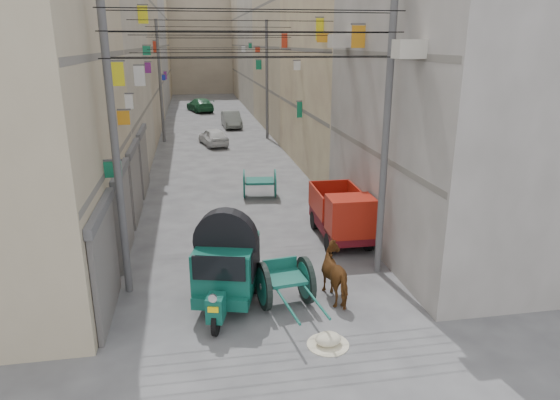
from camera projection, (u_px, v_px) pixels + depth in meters
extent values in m
cube|color=#68635C|center=(109.00, 162.00, 14.62)|extent=(0.25, 9.80, 0.18)
cube|color=#68635C|center=(98.00, 56.00, 13.71)|extent=(0.25, 9.80, 0.18)
cube|color=#AAA192|center=(52.00, 55.00, 23.45)|extent=(8.00, 12.00, 12.00)
cube|color=#68635C|center=(141.00, 113.00, 24.94)|extent=(0.25, 11.76, 0.18)
cube|color=#68635C|center=(136.00, 50.00, 24.04)|extent=(0.25, 11.76, 0.18)
cube|color=#B3A58D|center=(97.00, 36.00, 35.36)|extent=(8.00, 14.00, 14.00)
cube|color=#68635C|center=(157.00, 89.00, 37.15)|extent=(0.25, 13.72, 0.18)
cube|color=#68635C|center=(154.00, 47.00, 36.24)|extent=(0.25, 13.72, 0.18)
cube|color=#68635C|center=(150.00, 3.00, 35.34)|extent=(0.25, 13.72, 0.18)
cube|color=#A39C98|center=(122.00, 49.00, 48.83)|extent=(8.00, 14.00, 11.80)
cube|color=#68635C|center=(165.00, 77.00, 50.29)|extent=(0.25, 13.72, 0.18)
cube|color=#68635C|center=(163.00, 46.00, 49.38)|extent=(0.25, 13.72, 0.18)
cube|color=#68635C|center=(160.00, 14.00, 48.48)|extent=(0.25, 13.72, 0.18)
cube|color=#C9BA8B|center=(135.00, 41.00, 60.78)|extent=(8.00, 12.00, 13.50)
cube|color=#68635C|center=(169.00, 70.00, 62.49)|extent=(0.25, 11.76, 0.18)
cube|color=#68635C|center=(168.00, 45.00, 61.59)|extent=(0.25, 11.76, 0.18)
cube|color=#68635C|center=(166.00, 19.00, 60.68)|extent=(0.25, 11.76, 0.18)
cube|color=#A39C98|center=(500.00, 44.00, 15.63)|extent=(8.00, 10.00, 13.00)
cube|color=#68635C|center=(376.00, 152.00, 15.99)|extent=(0.25, 9.80, 0.18)
cube|color=#68635C|center=(382.00, 55.00, 15.08)|extent=(0.25, 9.80, 0.18)
cube|color=#C9BA8B|center=(375.00, 53.00, 26.11)|extent=(8.00, 12.00, 12.00)
cube|color=#68635C|center=(302.00, 109.00, 26.31)|extent=(0.25, 11.76, 0.18)
cube|color=#68635C|center=(303.00, 50.00, 25.41)|extent=(0.25, 11.76, 0.18)
cube|color=tan|center=(316.00, 36.00, 38.01)|extent=(8.00, 14.00, 14.00)
cube|color=#68635C|center=(266.00, 88.00, 38.52)|extent=(0.25, 13.72, 0.18)
cube|color=#68635C|center=(266.00, 47.00, 37.61)|extent=(0.25, 13.72, 0.18)
cube|color=#68635C|center=(265.00, 5.00, 36.70)|extent=(0.25, 13.72, 0.18)
cube|color=#AAA192|center=(283.00, 49.00, 51.49)|extent=(8.00, 14.00, 11.80)
cube|color=#68635C|center=(246.00, 76.00, 51.66)|extent=(0.25, 13.72, 0.18)
cube|color=#68635C|center=(245.00, 46.00, 50.75)|extent=(0.25, 13.72, 0.18)
cube|color=#68635C|center=(245.00, 15.00, 49.84)|extent=(0.25, 13.72, 0.18)
cube|color=#B3A58D|center=(265.00, 41.00, 63.43)|extent=(8.00, 12.00, 13.50)
cube|color=#68635C|center=(235.00, 70.00, 63.86)|extent=(0.25, 11.76, 0.18)
cube|color=#68635C|center=(234.00, 45.00, 62.95)|extent=(0.25, 11.76, 0.18)
cube|color=#68635C|center=(234.00, 20.00, 62.05)|extent=(0.25, 11.76, 0.18)
cube|color=#B3A58D|center=(200.00, 43.00, 68.75)|extent=(22.00, 10.00, 13.00)
cube|color=#454549|center=(106.00, 267.00, 12.22)|extent=(0.12, 3.00, 2.60)
cube|color=#505052|center=(100.00, 211.00, 11.79)|extent=(0.18, 3.20, 0.25)
cube|color=#454549|center=(124.00, 217.00, 15.70)|extent=(0.12, 3.00, 2.60)
cube|color=#505052|center=(120.00, 173.00, 15.26)|extent=(0.18, 3.20, 0.25)
cube|color=#454549|center=(136.00, 185.00, 19.17)|extent=(0.12, 3.00, 2.60)
cube|color=#505052|center=(133.00, 148.00, 18.73)|extent=(0.18, 3.20, 0.25)
cube|color=#454549|center=(144.00, 163.00, 22.74)|extent=(0.12, 3.00, 2.60)
cube|color=#505052|center=(142.00, 131.00, 22.30)|extent=(0.18, 3.20, 0.25)
cube|color=red|center=(258.00, 50.00, 39.76)|extent=(0.38, 0.08, 0.41)
cube|color=#7C227F|center=(165.00, 75.00, 46.08)|extent=(0.27, 0.08, 0.71)
cube|color=#157851|center=(113.00, 169.00, 13.15)|extent=(0.44, 0.08, 0.42)
cube|color=white|center=(139.00, 76.00, 21.40)|extent=(0.45, 0.08, 0.84)
cube|color=white|center=(243.00, 49.00, 49.73)|extent=(0.41, 0.08, 0.59)
cube|color=orange|center=(124.00, 118.00, 16.01)|extent=(0.38, 0.08, 0.44)
cube|color=#157851|center=(259.00, 65.00, 39.41)|extent=(0.43, 0.08, 0.72)
cube|color=#157851|center=(250.00, 46.00, 44.70)|extent=(0.28, 0.08, 0.44)
cube|color=yellow|center=(143.00, 15.00, 24.54)|extent=(0.48, 0.08, 0.84)
cube|color=#192AB3|center=(164.00, 78.00, 42.75)|extent=(0.31, 0.08, 0.44)
cube|color=white|center=(297.00, 66.00, 25.61)|extent=(0.35, 0.08, 0.45)
cube|color=red|center=(284.00, 41.00, 28.65)|extent=(0.34, 0.08, 0.79)
cube|color=white|center=(129.00, 102.00, 18.04)|extent=(0.28, 0.08, 0.52)
cube|color=red|center=(155.00, 47.00, 34.03)|extent=(0.28, 0.08, 0.74)
cube|color=#157851|center=(300.00, 110.00, 25.80)|extent=(0.26, 0.08, 0.80)
cube|color=#192AB3|center=(359.00, 38.00, 16.17)|extent=(0.34, 0.08, 0.55)
cube|color=yellow|center=(116.00, 74.00, 14.45)|extent=(0.47, 0.08, 0.67)
cube|color=#157851|center=(147.00, 51.00, 26.13)|extent=(0.40, 0.08, 0.47)
cube|color=#7C227F|center=(148.00, 68.00, 26.88)|extent=(0.32, 0.08, 0.55)
cube|color=orange|center=(323.00, 38.00, 20.25)|extent=(0.47, 0.08, 0.35)
cube|color=yellow|center=(320.00, 29.00, 20.94)|extent=(0.32, 0.08, 0.89)
cube|color=orange|center=(358.00, 37.00, 16.07)|extent=(0.44, 0.08, 0.69)
cube|color=#0D5995|center=(100.00, 187.00, 12.81)|extent=(0.10, 3.20, 0.80)
cube|color=#157851|center=(135.00, 130.00, 21.26)|extent=(0.10, 3.20, 0.80)
cube|color=white|center=(153.00, 99.00, 32.52)|extent=(0.10, 3.20, 0.80)
cube|color=#192AB3|center=(162.00, 85.00, 43.79)|extent=(0.10, 3.20, 0.80)
cube|color=yellow|center=(399.00, 173.00, 14.16)|extent=(0.10, 3.20, 0.80)
cube|color=#0D5995|center=(320.00, 124.00, 22.61)|extent=(0.10, 3.20, 0.80)
cube|color=red|center=(276.00, 97.00, 33.87)|extent=(0.10, 3.20, 0.80)
cube|color=white|center=(254.00, 83.00, 45.14)|extent=(0.10, 3.20, 0.80)
cube|color=#BBB5A7|center=(409.00, 49.00, 12.12)|extent=(0.70, 0.55, 0.45)
cube|color=#BBB5A7|center=(339.00, 41.00, 17.70)|extent=(0.70, 0.55, 0.45)
cylinder|color=#505052|center=(115.00, 148.00, 12.59)|extent=(0.20, 0.20, 8.00)
cylinder|color=#505052|center=(386.00, 139.00, 13.78)|extent=(0.20, 0.20, 8.00)
cylinder|color=#505052|center=(160.00, 82.00, 33.24)|extent=(0.20, 0.20, 8.00)
cylinder|color=#505052|center=(267.00, 81.00, 34.43)|extent=(0.20, 0.20, 8.00)
cylinder|color=black|center=(258.00, 58.00, 12.05)|extent=(7.40, 0.02, 0.02)
cylinder|color=black|center=(258.00, 32.00, 11.87)|extent=(7.40, 0.02, 0.02)
cylinder|color=black|center=(257.00, 9.00, 11.72)|extent=(7.40, 0.02, 0.02)
cylinder|color=black|center=(253.00, 57.00, 12.99)|extent=(7.40, 0.02, 0.02)
cylinder|color=black|center=(252.00, 32.00, 12.81)|extent=(7.40, 0.02, 0.02)
cylinder|color=black|center=(252.00, 12.00, 12.66)|extent=(7.40, 0.02, 0.02)
cylinder|color=black|center=(234.00, 53.00, 18.15)|extent=(7.40, 0.02, 0.02)
cylinder|color=black|center=(234.00, 35.00, 17.97)|extent=(7.40, 0.02, 0.02)
cylinder|color=black|center=(233.00, 20.00, 17.82)|extent=(7.40, 0.02, 0.02)
cylinder|color=black|center=(221.00, 50.00, 25.66)|extent=(7.40, 0.02, 0.02)
cylinder|color=black|center=(220.00, 37.00, 25.48)|extent=(7.40, 0.02, 0.02)
cylinder|color=black|center=(220.00, 27.00, 25.33)|extent=(7.40, 0.02, 0.02)
cylinder|color=black|center=(213.00, 48.00, 33.17)|extent=(7.40, 0.02, 0.02)
cylinder|color=black|center=(213.00, 38.00, 32.99)|extent=(7.40, 0.02, 0.02)
cylinder|color=black|center=(213.00, 30.00, 32.84)|extent=(7.40, 0.02, 0.02)
cylinder|color=black|center=(216.00, 323.00, 11.63)|extent=(0.29, 0.64, 0.62)
cylinder|color=black|center=(210.00, 280.00, 13.69)|extent=(0.29, 0.64, 0.62)
cylinder|color=black|center=(255.00, 282.00, 13.59)|extent=(0.29, 0.64, 0.62)
cube|color=#0D4B3D|center=(227.00, 285.00, 12.94)|extent=(1.90, 2.41, 0.31)
cube|color=#0D4B3D|center=(216.00, 308.00, 11.58)|extent=(0.51, 0.59, 0.61)
cylinder|color=silver|center=(213.00, 298.00, 11.21)|extent=(0.21, 0.11, 0.20)
cube|color=yellow|center=(213.00, 310.00, 11.28)|extent=(0.25, 0.10, 0.13)
cube|color=#0D4B3D|center=(227.00, 262.00, 12.80)|extent=(1.89, 2.21, 1.06)
cube|color=black|center=(219.00, 268.00, 11.79)|extent=(1.25, 0.40, 0.61)
cube|color=black|center=(199.00, 257.00, 12.83)|extent=(0.39, 1.30, 0.72)
cube|color=black|center=(255.00, 259.00, 12.70)|extent=(0.39, 1.30, 0.72)
cube|color=white|center=(220.00, 301.00, 12.02)|extent=(1.36, 0.42, 0.07)
cylinder|color=black|center=(264.00, 286.00, 12.71)|extent=(0.30, 1.25, 1.24)
cylinder|color=#125145|center=(264.00, 286.00, 12.71)|extent=(0.28, 0.98, 0.97)
cylinder|color=#505052|center=(264.00, 286.00, 12.71)|extent=(0.21, 0.18, 0.16)
cylinder|color=black|center=(306.00, 280.00, 13.05)|extent=(0.30, 1.25, 1.24)
cylinder|color=#125145|center=(306.00, 280.00, 13.05)|extent=(0.28, 0.98, 0.97)
cylinder|color=#505052|center=(306.00, 280.00, 13.05)|extent=(0.21, 0.18, 0.16)
cylinder|color=#505052|center=(285.00, 283.00, 12.88)|extent=(1.19, 0.23, 0.07)
cube|color=#125145|center=(285.00, 277.00, 12.83)|extent=(1.05, 1.09, 0.09)
cube|color=#125145|center=(280.00, 264.00, 13.17)|extent=(0.93, 0.19, 0.31)
cylinder|color=#125145|center=(285.00, 302.00, 11.74)|extent=(0.33, 2.03, 0.06)
cylinder|color=#125145|center=(313.00, 298.00, 11.95)|extent=(0.33, 2.03, 0.06)
cylinder|color=black|center=(329.00, 243.00, 16.17)|extent=(0.19, 0.67, 0.66)
cylinder|color=black|center=(314.00, 220.00, 18.25)|extent=(0.19, 0.67, 0.66)
cylinder|color=black|center=(368.00, 241.00, 16.36)|extent=(0.19, 0.67, 0.66)
cylinder|color=black|center=(349.00, 219.00, 18.44)|extent=(0.19, 0.67, 0.66)
cube|color=#570C14|center=(340.00, 224.00, 17.24)|extent=(1.53, 3.35, 0.35)
cube|color=#9A1A0E|center=(350.00, 216.00, 15.94)|extent=(1.48, 1.09, 1.26)
cube|color=black|center=(355.00, 218.00, 15.46)|extent=(1.31, 0.09, 0.55)
cube|color=#570C14|center=(336.00, 212.00, 17.68)|extent=(1.55, 2.24, 0.12)
cube|color=#9A1A0E|center=(316.00, 201.00, 17.44)|extent=(0.11, 2.21, 0.85)
cube|color=#9A1A0E|center=(356.00, 199.00, 17.65)|extent=(0.11, 2.21, 0.85)
cube|color=#9A1A0E|center=(329.00, 191.00, 18.57)|extent=(1.51, 0.09, 0.85)
cylinder|color=#125145|center=(244.00, 184.00, 21.87)|extent=(0.22, 1.26, 1.27)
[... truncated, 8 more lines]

